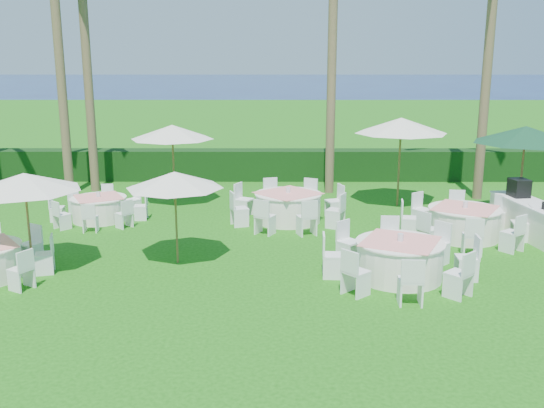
{
  "coord_description": "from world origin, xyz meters",
  "views": [
    {
      "loc": [
        0.81,
        -12.03,
        4.78
      ],
      "look_at": [
        0.77,
        2.37,
        1.3
      ],
      "focal_mm": 40.0,
      "sensor_mm": 36.0,
      "label": 1
    }
  ],
  "objects_px": {
    "banquet_table_f": "(464,222)",
    "banquet_table_d": "(99,208)",
    "umbrella_d": "(401,126)",
    "banquet_table_c": "(399,259)",
    "umbrella_b": "(175,180)",
    "banquet_table_e": "(288,206)",
    "umbrella_a": "(24,182)",
    "umbrella_green": "(526,135)",
    "umbrella_c": "(172,132)",
    "buffet_table": "(540,222)"
  },
  "relations": [
    {
      "from": "banquet_table_c",
      "to": "umbrella_b",
      "type": "xyz_separation_m",
      "value": [
        -5.09,
        1.02,
        1.57
      ]
    },
    {
      "from": "banquet_table_d",
      "to": "umbrella_d",
      "type": "xyz_separation_m",
      "value": [
        9.38,
        1.92,
        2.27
      ]
    },
    {
      "from": "banquet_table_d",
      "to": "umbrella_c",
      "type": "relative_size",
      "value": 1.06
    },
    {
      "from": "banquet_table_f",
      "to": "umbrella_d",
      "type": "bearing_deg",
      "value": 105.74
    },
    {
      "from": "banquet_table_d",
      "to": "umbrella_b",
      "type": "relative_size",
      "value": 1.26
    },
    {
      "from": "banquet_table_c",
      "to": "umbrella_d",
      "type": "xyz_separation_m",
      "value": [
        1.33,
        6.83,
        2.2
      ]
    },
    {
      "from": "buffet_table",
      "to": "banquet_table_d",
      "type": "bearing_deg",
      "value": 170.53
    },
    {
      "from": "umbrella_a",
      "to": "umbrella_b",
      "type": "distance_m",
      "value": 3.3
    },
    {
      "from": "banquet_table_f",
      "to": "umbrella_b",
      "type": "height_order",
      "value": "umbrella_b"
    },
    {
      "from": "umbrella_d",
      "to": "buffet_table",
      "type": "distance_m",
      "value": 5.43
    },
    {
      "from": "buffet_table",
      "to": "banquet_table_f",
      "type": "bearing_deg",
      "value": 172.72
    },
    {
      "from": "banquet_table_f",
      "to": "buffet_table",
      "type": "relative_size",
      "value": 0.81
    },
    {
      "from": "banquet_table_c",
      "to": "banquet_table_d",
      "type": "height_order",
      "value": "banquet_table_c"
    },
    {
      "from": "umbrella_a",
      "to": "umbrella_green",
      "type": "height_order",
      "value": "umbrella_green"
    },
    {
      "from": "umbrella_green",
      "to": "buffet_table",
      "type": "distance_m",
      "value": 2.91
    },
    {
      "from": "banquet_table_f",
      "to": "umbrella_d",
      "type": "xyz_separation_m",
      "value": [
        -1.05,
        3.74,
        2.21
      ]
    },
    {
      "from": "umbrella_a",
      "to": "umbrella_b",
      "type": "bearing_deg",
      "value": 10.83
    },
    {
      "from": "banquet_table_c",
      "to": "umbrella_green",
      "type": "xyz_separation_m",
      "value": [
        4.54,
        4.84,
        2.16
      ]
    },
    {
      "from": "banquet_table_c",
      "to": "banquet_table_d",
      "type": "bearing_deg",
      "value": 148.62
    },
    {
      "from": "umbrella_d",
      "to": "umbrella_b",
      "type": "bearing_deg",
      "value": -137.84
    },
    {
      "from": "banquet_table_c",
      "to": "banquet_table_f",
      "type": "xyz_separation_m",
      "value": [
        2.38,
        3.1,
        -0.0
      ]
    },
    {
      "from": "umbrella_d",
      "to": "buffet_table",
      "type": "xyz_separation_m",
      "value": [
        3.0,
        -3.99,
        -2.15
      ]
    },
    {
      "from": "banquet_table_d",
      "to": "umbrella_b",
      "type": "xyz_separation_m",
      "value": [
        2.96,
        -3.89,
        1.64
      ]
    },
    {
      "from": "banquet_table_f",
      "to": "umbrella_green",
      "type": "height_order",
      "value": "umbrella_green"
    },
    {
      "from": "umbrella_c",
      "to": "umbrella_green",
      "type": "bearing_deg",
      "value": -11.17
    },
    {
      "from": "umbrella_a",
      "to": "buffet_table",
      "type": "distance_m",
      "value": 12.99
    },
    {
      "from": "banquet_table_d",
      "to": "banquet_table_f",
      "type": "distance_m",
      "value": 10.59
    },
    {
      "from": "banquet_table_f",
      "to": "umbrella_d",
      "type": "relative_size",
      "value": 1.13
    },
    {
      "from": "umbrella_c",
      "to": "buffet_table",
      "type": "xyz_separation_m",
      "value": [
        10.43,
        -4.1,
        -1.92
      ]
    },
    {
      "from": "banquet_table_e",
      "to": "umbrella_green",
      "type": "bearing_deg",
      "value": 0.26
    },
    {
      "from": "banquet_table_e",
      "to": "umbrella_b",
      "type": "relative_size",
      "value": 1.51
    },
    {
      "from": "banquet_table_c",
      "to": "umbrella_b",
      "type": "bearing_deg",
      "value": 168.65
    },
    {
      "from": "umbrella_a",
      "to": "umbrella_green",
      "type": "xyz_separation_m",
      "value": [
        12.88,
        4.44,
        0.51
      ]
    },
    {
      "from": "banquet_table_d",
      "to": "umbrella_green",
      "type": "xyz_separation_m",
      "value": [
        12.6,
        -0.07,
        2.23
      ]
    },
    {
      "from": "banquet_table_e",
      "to": "umbrella_a",
      "type": "distance_m",
      "value": 7.61
    },
    {
      "from": "banquet_table_e",
      "to": "banquet_table_f",
      "type": "relative_size",
      "value": 1.01
    },
    {
      "from": "banquet_table_d",
      "to": "banquet_table_e",
      "type": "bearing_deg",
      "value": -0.99
    },
    {
      "from": "banquet_table_f",
      "to": "banquet_table_d",
      "type": "bearing_deg",
      "value": 170.12
    },
    {
      "from": "umbrella_b",
      "to": "umbrella_d",
      "type": "height_order",
      "value": "umbrella_d"
    },
    {
      "from": "banquet_table_f",
      "to": "umbrella_c",
      "type": "height_order",
      "value": "umbrella_c"
    },
    {
      "from": "umbrella_b",
      "to": "umbrella_d",
      "type": "relative_size",
      "value": 0.76
    },
    {
      "from": "banquet_table_c",
      "to": "umbrella_d",
      "type": "height_order",
      "value": "umbrella_d"
    },
    {
      "from": "umbrella_c",
      "to": "banquet_table_e",
      "type": "bearing_deg",
      "value": -29.68
    },
    {
      "from": "banquet_table_c",
      "to": "umbrella_green",
      "type": "bearing_deg",
      "value": 46.83
    },
    {
      "from": "umbrella_a",
      "to": "umbrella_c",
      "type": "bearing_deg",
      "value": 71.15
    },
    {
      "from": "umbrella_a",
      "to": "umbrella_b",
      "type": "xyz_separation_m",
      "value": [
        3.24,
        0.62,
        -0.08
      ]
    },
    {
      "from": "banquet_table_e",
      "to": "umbrella_green",
      "type": "relative_size",
      "value": 1.14
    },
    {
      "from": "banquet_table_d",
      "to": "umbrella_c",
      "type": "distance_m",
      "value": 3.49
    },
    {
      "from": "banquet_table_c",
      "to": "umbrella_a",
      "type": "distance_m",
      "value": 8.51
    },
    {
      "from": "banquet_table_d",
      "to": "umbrella_a",
      "type": "height_order",
      "value": "umbrella_a"
    }
  ]
}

